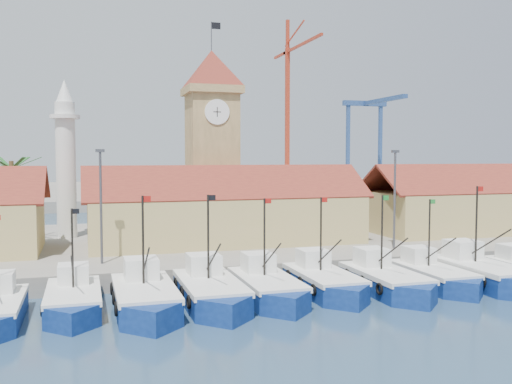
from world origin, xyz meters
name	(u,v)px	position (x,y,z in m)	size (l,w,h in m)	color
ground	(299,310)	(0.00, 0.00, 0.00)	(400.00, 400.00, 0.00)	navy
quay	(216,244)	(0.00, 24.00, 0.75)	(140.00, 32.00, 1.50)	gray
terminal	(140,192)	(0.00, 110.00, 1.00)	(240.00, 80.00, 2.00)	gray
boat_2	(73,302)	(-14.04, 3.34, 0.72)	(3.38, 9.25, 7.00)	navy
boat_3	(145,300)	(-9.63, 2.26, 0.81)	(3.79, 10.37, 7.85)	navy
boat_4	(211,294)	(-5.23, 2.60, 0.81)	(3.76, 10.31, 7.80)	navy
boat_5	(268,289)	(-1.16, 2.85, 0.77)	(3.59, 9.83, 7.44)	navy
boat_6	(325,284)	(3.37, 3.39, 0.76)	(3.56, 9.74, 7.37)	navy
boat_7	(388,283)	(7.82, 2.33, 0.78)	(3.62, 9.93, 7.51)	navy
boat_8	(435,278)	(12.20, 2.90, 0.73)	(3.40, 9.32, 7.05)	navy
boat_9	(484,275)	(16.07, 2.24, 0.84)	(3.90, 10.68, 8.08)	navy
hall_center	(225,217)	(0.00, 20.00, 3.99)	(27.04, 10.13, 7.61)	tan
hall_right	(497,208)	(32.00, 20.00, 3.99)	(31.20, 10.13, 7.61)	tan
clock_tower	(212,137)	(0.00, 26.00, 11.96)	(5.80, 5.80, 22.70)	tan
minaret	(66,158)	(-15.00, 28.00, 9.73)	(3.00, 3.00, 16.30)	silver
palm_tree	(12,194)	(-20.00, 26.00, 6.25)	(5.60, 5.03, 8.39)	brown
lamp_posts	(254,197)	(0.50, 12.00, 6.48)	(80.70, 0.25, 9.03)	#3F3F44
crane_red_right	(289,94)	(37.30, 103.69, 25.60)	(1.00, 32.07, 42.61)	#AD301A
gantry	(370,119)	(62.00, 106.65, 20.04)	(13.00, 22.00, 23.20)	navy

